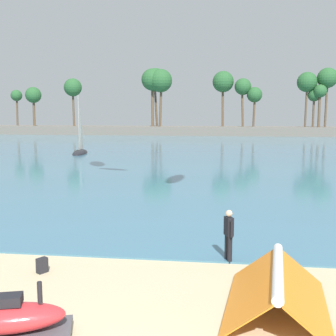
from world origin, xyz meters
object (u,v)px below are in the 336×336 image
at_px(backpack_near_kite, 42,266).
at_px(watercraft_on_trailer, 4,320).
at_px(folded_kite, 277,282).
at_px(sailboat_near_shore, 80,148).
at_px(person_at_waterline, 229,234).

bearing_deg(backpack_near_kite, watercraft_on_trailer, -76.74).
distance_m(folded_kite, sailboat_near_shore, 38.90).
bearing_deg(backpack_near_kite, sailboat_near_shore, 107.29).
distance_m(folded_kite, person_at_waterline, 3.32).
xyz_separation_m(folded_kite, watercraft_on_trailer, (-5.65, -2.18, -0.19)).
relative_size(folded_kite, backpack_near_kite, 8.70).
height_order(folded_kite, watercraft_on_trailer, watercraft_on_trailer).
relative_size(folded_kite, person_at_waterline, 2.30).
height_order(folded_kite, person_at_waterline, person_at_waterline).
bearing_deg(backpack_near_kite, folded_kite, -13.36).
height_order(folded_kite, sailboat_near_shore, sailboat_near_shore).
xyz_separation_m(backpack_near_kite, sailboat_near_shore, (-10.42, 33.47, 0.47)).
distance_m(watercraft_on_trailer, backpack_near_kite, 3.85).
relative_size(folded_kite, sailboat_near_shore, 0.56).
xyz_separation_m(watercraft_on_trailer, backpack_near_kite, (-0.88, 3.73, -0.31)).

